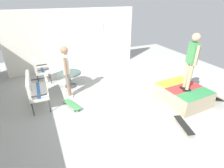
% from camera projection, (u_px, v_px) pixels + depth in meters
% --- Properties ---
extents(ground_plane, '(12.00, 12.00, 0.10)m').
position_uv_depth(ground_plane, '(119.00, 104.00, 5.91)').
color(ground_plane, '#A8A8A3').
extents(house_facade, '(0.23, 6.00, 2.72)m').
position_uv_depth(house_facade, '(74.00, 40.00, 8.19)').
color(house_facade, white).
rests_on(house_facade, ground_plane).
extents(skate_ramp, '(1.54, 2.05, 0.54)m').
position_uv_depth(skate_ramp, '(183.00, 94.00, 5.84)').
color(skate_ramp, tan).
rests_on(skate_ramp, ground_plane).
extents(patio_bench, '(1.26, 0.56, 1.02)m').
position_uv_depth(patio_bench, '(34.00, 88.00, 5.50)').
color(patio_bench, '#38383D').
rests_on(patio_bench, ground_plane).
extents(patio_chair_near_house, '(0.65, 0.58, 1.02)m').
position_uv_depth(patio_chair_near_house, '(39.00, 68.00, 6.98)').
color(patio_chair_near_house, '#38383D').
rests_on(patio_chair_near_house, ground_plane).
extents(patio_table, '(0.90, 0.90, 0.57)m').
position_uv_depth(patio_table, '(70.00, 77.00, 6.76)').
color(patio_table, '#38383D').
rests_on(patio_table, ground_plane).
extents(person_watching, '(0.46, 0.31, 1.80)m').
position_uv_depth(person_watching, '(66.00, 68.00, 5.80)').
color(person_watching, silver).
rests_on(person_watching, ground_plane).
extents(person_skater, '(0.47, 0.31, 1.76)m').
position_uv_depth(person_skater, '(192.00, 58.00, 5.11)').
color(person_skater, black).
rests_on(person_skater, skate_ramp).
extents(skateboard_by_bench, '(0.82, 0.46, 0.10)m').
position_uv_depth(skateboard_by_bench, '(72.00, 105.00, 5.62)').
color(skateboard_by_bench, '#3F8C4C').
rests_on(skateboard_by_bench, ground_plane).
extents(skateboard_spare, '(0.82, 0.41, 0.10)m').
position_uv_depth(skateboard_spare, '(184.00, 125.00, 4.75)').
color(skateboard_spare, black).
rests_on(skateboard_spare, ground_plane).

